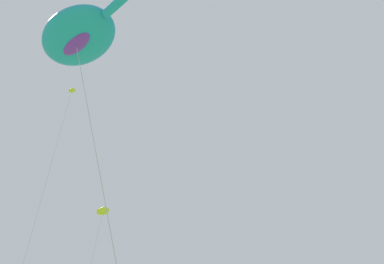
{
  "coord_description": "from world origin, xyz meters",
  "views": [
    {
      "loc": [
        -10.66,
        -0.97,
        1.56
      ],
      "look_at": [
        -1.76,
        8.04,
        11.48
      ],
      "focal_mm": 41.59,
      "sensor_mm": 36.0,
      "label": 1
    }
  ],
  "objects": [
    {
      "name": "big_show_kite",
      "position": [
        -4.92,
        12.08,
        17.73
      ],
      "size": [
        4.58,
        9.52,
        18.33
      ],
      "rotation": [
        0.0,
        0.0,
        1.61
      ],
      "color": "#1E8CBF",
      "rests_on": "ground"
    },
    {
      "name": "small_kite_streamer_purple",
      "position": [
        -1.48,
        19.6,
        18.73
      ],
      "size": [
        0.88,
        3.83,
        21.28
      ],
      "rotation": [
        0.0,
        0.0,
        -1.14
      ],
      "color": "yellow",
      "rests_on": "ground"
    },
    {
      "name": "small_kite_delta_white",
      "position": [
        3.57,
        21.79,
        15.29
      ],
      "size": [
        0.94,
        2.05,
        15.65
      ],
      "rotation": [
        0.0,
        0.0,
        -1.53
      ],
      "color": "yellow",
      "rests_on": "ground"
    }
  ]
}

